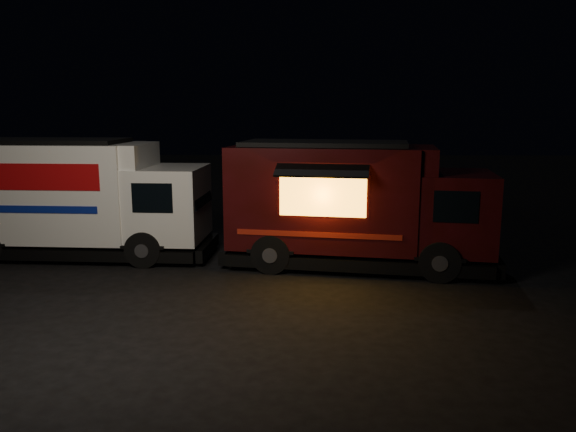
# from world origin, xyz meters

# --- Properties ---
(ground) EXTENTS (80.00, 80.00, 0.00)m
(ground) POSITION_xyz_m (0.00, 0.00, 0.00)
(ground) COLOR black
(ground) RESTS_ON ground
(white_truck) EXTENTS (7.44, 2.85, 3.32)m
(white_truck) POSITION_xyz_m (-4.21, 3.11, 1.66)
(white_truck) COLOR white
(white_truck) RESTS_ON ground
(red_truck) EXTENTS (7.44, 3.73, 3.31)m
(red_truck) POSITION_xyz_m (3.53, 2.21, 1.65)
(red_truck) COLOR #36090D
(red_truck) RESTS_ON ground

